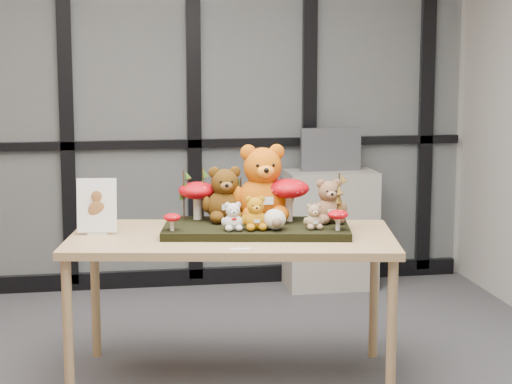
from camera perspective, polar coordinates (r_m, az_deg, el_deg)
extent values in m
plane|color=#A9A7A0|center=(6.68, -7.73, 5.92)|extent=(5.00, 0.00, 5.00)
plane|color=#A9A7A0|center=(1.73, -1.54, -3.24)|extent=(5.00, 0.00, 5.00)
cube|color=#2D383F|center=(6.65, -7.73, 5.91)|extent=(4.90, 0.02, 2.70)
cube|color=black|center=(6.86, -7.48, -5.34)|extent=(4.90, 0.06, 0.12)
cube|color=black|center=(6.68, -7.66, 2.91)|extent=(4.90, 0.06, 0.06)
cube|color=black|center=(6.65, -11.62, 5.80)|extent=(0.10, 0.06, 2.70)
cube|color=black|center=(6.68, -3.85, 5.99)|extent=(0.10, 0.06, 2.70)
cube|color=black|center=(6.82, 3.31, 6.06)|extent=(0.10, 0.06, 2.70)
cube|color=black|center=(7.08, 10.46, 6.03)|extent=(0.10, 0.06, 2.70)
cube|color=tan|center=(4.81, -1.49, -2.90)|extent=(1.80, 1.12, 0.04)
cylinder|color=tan|center=(4.65, -11.49, -8.52)|extent=(0.05, 0.05, 0.74)
cylinder|color=tan|center=(5.34, -9.85, -6.13)|extent=(0.05, 0.05, 0.74)
cylinder|color=tan|center=(4.59, 8.35, -8.65)|extent=(0.05, 0.05, 0.74)
cylinder|color=tan|center=(5.29, 7.27, -6.22)|extent=(0.05, 0.05, 0.74)
cube|color=black|center=(4.86, 0.01, -2.27)|extent=(1.03, 0.65, 0.04)
cube|color=silver|center=(4.90, -9.73, -2.50)|extent=(0.11, 0.07, 0.01)
cube|color=white|center=(4.87, -9.77, -0.82)|extent=(0.21, 0.07, 0.28)
ellipsoid|color=brown|center=(4.87, -9.77, -1.11)|extent=(0.09, 0.01, 0.10)
ellipsoid|color=brown|center=(4.86, -9.79, -0.26)|extent=(0.06, 0.01, 0.06)
cube|color=white|center=(4.48, -0.97, -3.52)|extent=(0.09, 0.03, 0.00)
cube|color=#9E988D|center=(6.76, 4.59, -2.31)|extent=(0.64, 0.37, 0.86)
cube|color=#4D4F54|center=(6.68, 4.62, 2.63)|extent=(0.44, 0.05, 0.31)
cube|color=black|center=(6.66, 4.66, 2.61)|extent=(0.38, 0.00, 0.25)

